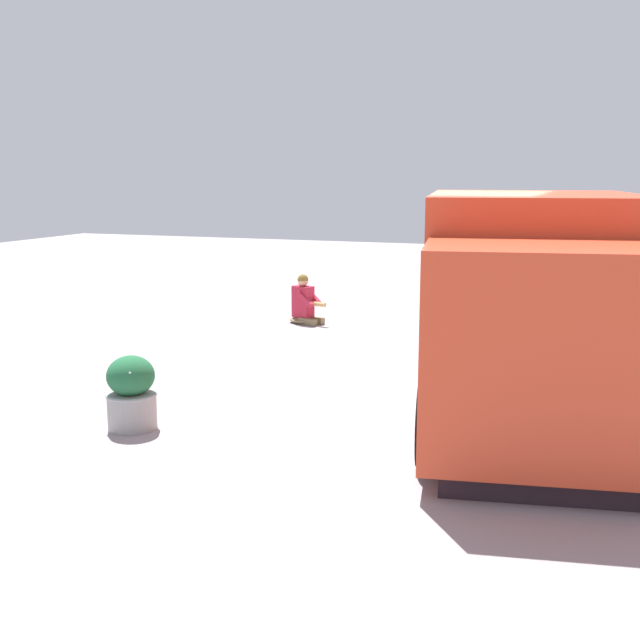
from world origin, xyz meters
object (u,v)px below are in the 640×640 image
object	(u,v)px
trash_bin	(597,316)
food_truck	(534,314)
planter_flowering_near	(131,393)
person_customer	(304,304)

from	to	relation	value
trash_bin	food_truck	bearing A→B (deg)	-7.99
food_truck	planter_flowering_near	world-z (taller)	food_truck
food_truck	trash_bin	size ratio (longest dim) A/B	4.89
food_truck	planter_flowering_near	distance (m)	4.30
food_truck	planter_flowering_near	bearing A→B (deg)	-65.87
planter_flowering_near	trash_bin	size ratio (longest dim) A/B	0.77
person_customer	planter_flowering_near	distance (m)	6.18
person_customer	trash_bin	distance (m)	4.93
person_customer	planter_flowering_near	bearing A→B (deg)	4.59
food_truck	person_customer	size ratio (longest dim) A/B	5.67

